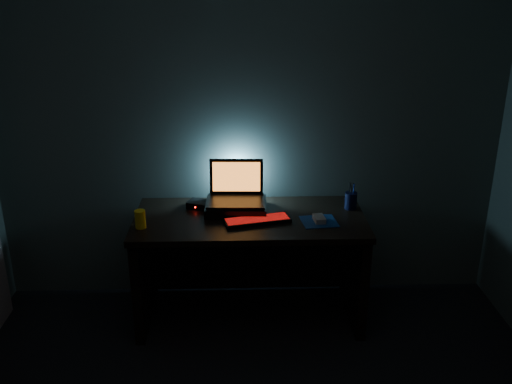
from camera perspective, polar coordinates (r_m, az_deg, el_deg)
room at (r=2.03m, az=0.26°, el=-7.92°), size 3.50×4.00×2.50m
desk at (r=3.86m, az=-0.64°, el=-5.69°), size 1.50×0.70×0.75m
riser at (r=3.78m, az=-2.01°, el=-1.49°), size 0.41×0.31×0.06m
laptop at (r=3.80m, az=-2.00°, el=0.06°), size 0.39×0.30×0.26m
keyboard at (r=3.62m, az=0.12°, el=-2.85°), size 0.44×0.23×0.03m
mousepad at (r=3.65m, az=6.32°, el=-2.95°), size 0.24×0.23×0.00m
mouse at (r=3.65m, az=6.34°, el=-2.69°), size 0.08×0.12×0.03m
pen_cup at (r=3.86m, az=9.46°, el=-0.86°), size 0.10×0.10×0.11m
juice_glass at (r=3.60m, az=-11.50°, el=-2.68°), size 0.08×0.08×0.11m
router at (r=3.86m, az=-5.76°, el=-1.24°), size 0.17×0.15×0.05m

